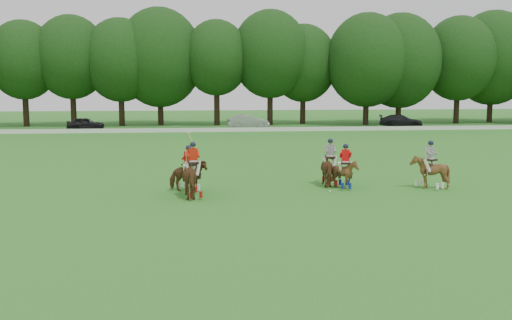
{
  "coord_description": "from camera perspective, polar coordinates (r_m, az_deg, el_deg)",
  "views": [
    {
      "loc": [
        -3.14,
        -22.62,
        4.96
      ],
      "look_at": [
        -0.12,
        4.2,
        1.4
      ],
      "focal_mm": 40.0,
      "sensor_mm": 36.0,
      "label": 1
    }
  ],
  "objects": [
    {
      "name": "polo_stripe_a",
      "position": [
        28.49,
        7.4,
        -0.85
      ],
      "size": [
        1.21,
        1.97,
        2.34
      ],
      "color": "#4E2D14",
      "rests_on": "ground"
    },
    {
      "name": "car_right",
      "position": [
        69.75,
        14.28,
        3.81
      ],
      "size": [
        5.43,
        3.44,
        1.47
      ],
      "primitive_type": "imported",
      "rotation": [
        0.0,
        0.0,
        1.27
      ],
      "color": "black",
      "rests_on": "ground"
    },
    {
      "name": "car_left",
      "position": [
        66.31,
        -16.67,
        3.51
      ],
      "size": [
        4.17,
        1.9,
        1.39
      ],
      "primitive_type": "imported",
      "rotation": [
        0.0,
        0.0,
        1.64
      ],
      "color": "black",
      "rests_on": "ground"
    },
    {
      "name": "polo_red_a",
      "position": [
        25.43,
        -6.28,
        -1.69
      ],
      "size": [
        1.36,
        2.25,
        2.48
      ],
      "color": "#4E2D14",
      "rests_on": "ground"
    },
    {
      "name": "polo_red_b",
      "position": [
        26.97,
        -6.74,
        -1.5
      ],
      "size": [
        1.87,
        1.83,
        2.71
      ],
      "color": "#4E2D14",
      "rests_on": "ground"
    },
    {
      "name": "polo_stripe_b",
      "position": [
        28.62,
        16.97,
        -1.1
      ],
      "size": [
        1.88,
        1.94,
        2.33
      ],
      "color": "#4E2D14",
      "rests_on": "ground"
    },
    {
      "name": "car_mid",
      "position": [
        65.58,
        -0.8,
        3.86
      ],
      "size": [
        4.83,
        2.05,
        1.55
      ],
      "primitive_type": "imported",
      "rotation": [
        0.0,
        0.0,
        1.66
      ],
      "color": "#9C9BA0",
      "rests_on": "ground"
    },
    {
      "name": "ground",
      "position": [
        23.37,
        1.44,
        -4.74
      ],
      "size": [
        180.0,
        180.0,
        0.0
      ],
      "primitive_type": "plane",
      "color": "#277020",
      "rests_on": "ground"
    },
    {
      "name": "tree_line",
      "position": [
        70.83,
        -3.74,
        10.15
      ],
      "size": [
        117.98,
        14.32,
        14.75
      ],
      "color": "black",
      "rests_on": "ground"
    },
    {
      "name": "polo_red_c",
      "position": [
        27.73,
        8.91,
        -1.28
      ],
      "size": [
        1.34,
        1.46,
        2.17
      ],
      "color": "#4E2D14",
      "rests_on": "ground"
    },
    {
      "name": "boundary_rail",
      "position": [
        60.89,
        -3.47,
        3.04
      ],
      "size": [
        120.0,
        0.1,
        0.44
      ],
      "primitive_type": "cube",
      "color": "white",
      "rests_on": "ground"
    },
    {
      "name": "polo_ball",
      "position": [
        26.82,
        7.42,
        -3.11
      ],
      "size": [
        0.09,
        0.09,
        0.09
      ],
      "primitive_type": "sphere",
      "color": "white",
      "rests_on": "ground"
    }
  ]
}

